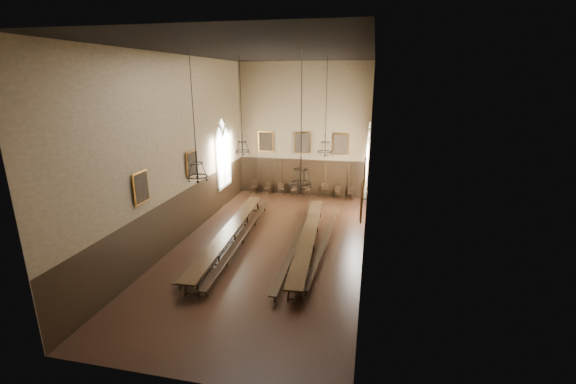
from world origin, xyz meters
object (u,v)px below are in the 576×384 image
(chair_6, at_px, (338,195))
(chandelier_back_right, at_px, (325,145))
(chair_1, at_px, (267,191))
(bench_left_outer, at_px, (220,238))
(table_left, at_px, (230,237))
(chandelier_front_right, at_px, (301,175))
(bench_right_outer, at_px, (324,245))
(chandelier_back_left, at_px, (242,144))
(chair_3, at_px, (294,192))
(chair_2, at_px, (281,191))
(chair_5, at_px, (323,193))
(chair_7, at_px, (350,195))
(chandelier_front_left, at_px, (197,168))
(bench_right_inner, at_px, (298,241))
(chair_0, at_px, (254,189))
(bench_left_inner, at_px, (243,238))
(table_right, at_px, (308,242))
(chair_4, at_px, (307,192))

(chair_6, xyz_separation_m, chandelier_back_right, (-0.28, -5.69, 4.36))
(chair_1, bearing_deg, bench_left_outer, -85.01)
(table_left, bearing_deg, chandelier_front_right, -26.76)
(bench_right_outer, xyz_separation_m, chandelier_back_left, (-4.65, 2.06, 4.38))
(table_left, xyz_separation_m, chandelier_front_right, (3.85, -1.94, 3.83))
(chair_3, bearing_deg, chair_2, 166.81)
(chair_5, height_order, chandelier_front_right, chandelier_front_right)
(chair_7, distance_m, chandelier_back_right, 7.26)
(chair_6, bearing_deg, chair_5, 170.79)
(chair_6, bearing_deg, chandelier_back_right, -101.92)
(chair_3, relative_size, chandelier_front_left, 0.18)
(bench_right_inner, bearing_deg, chair_5, 88.89)
(chair_0, xyz_separation_m, chandelier_front_right, (5.34, -10.69, 3.95))
(chair_0, height_order, chair_6, chair_0)
(bench_right_outer, relative_size, chandelier_front_right, 1.72)
(bench_right_outer, bearing_deg, bench_left_inner, -177.92)
(table_right, bearing_deg, chair_6, 85.77)
(bench_right_outer, distance_m, chair_6, 8.46)
(bench_right_outer, relative_size, chair_4, 8.80)
(bench_right_inner, relative_size, chandelier_back_left, 2.20)
(chandelier_front_left, bearing_deg, chair_4, 77.31)
(chandelier_back_right, bearing_deg, chair_1, 129.80)
(table_left, bearing_deg, bench_left_outer, 173.98)
(bench_left_inner, height_order, chair_0, chair_0)
(bench_right_outer, xyz_separation_m, chair_3, (-3.13, 8.39, 0.02))
(chandelier_back_right, bearing_deg, chair_2, 123.15)
(bench_left_inner, bearing_deg, chair_3, 83.99)
(chair_4, distance_m, chandelier_back_left, 8.09)
(chair_1, bearing_deg, table_right, -57.53)
(bench_left_outer, height_order, chair_6, chair_6)
(bench_right_inner, xyz_separation_m, chandelier_front_left, (-3.53, -3.10, 4.16))
(chair_1, relative_size, chair_2, 0.96)
(bench_left_outer, xyz_separation_m, chandelier_front_left, (0.32, -2.69, 4.19))
(bench_right_inner, bearing_deg, chandelier_front_right, -76.75)
(bench_left_outer, bearing_deg, chair_2, 82.94)
(chair_1, height_order, chair_5, chair_5)
(chair_7, bearing_deg, chair_5, 172.19)
(chair_1, xyz_separation_m, chair_3, (1.95, -0.00, 0.01))
(bench_right_inner, relative_size, chair_7, 12.02)
(bench_right_inner, bearing_deg, bench_left_inner, -174.93)
(bench_left_inner, xyz_separation_m, chair_4, (1.78, 8.61, 0.00))
(chair_0, bearing_deg, chair_7, 8.68)
(chair_6, bearing_deg, chair_2, 171.78)
(chair_3, xyz_separation_m, chair_5, (2.00, 0.07, 0.02))
(chair_1, distance_m, chair_4, 2.83)
(bench_left_outer, relative_size, bench_right_outer, 1.08)
(bench_left_inner, xyz_separation_m, chandelier_front_right, (3.30, -2.17, 3.94))
(bench_right_outer, xyz_separation_m, chair_0, (-6.07, 8.38, 0.03))
(chair_0, relative_size, chair_4, 0.93)
(chair_1, bearing_deg, bench_right_outer, -53.38)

